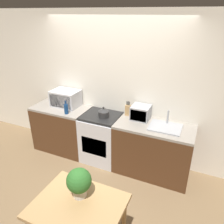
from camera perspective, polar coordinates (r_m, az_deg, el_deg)
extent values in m
plane|color=brown|center=(3.69, -7.36, -19.08)|extent=(16.00, 16.00, 0.00)
cube|color=silver|center=(3.90, 0.50, 6.21)|extent=(10.00, 0.06, 2.60)
cube|color=#4C2D19|center=(4.44, -12.69, -4.32)|extent=(1.06, 0.62, 0.86)
cube|color=gray|center=(4.24, -13.25, 1.00)|extent=(1.06, 0.62, 0.04)
cube|color=#4C2D19|center=(3.76, 10.57, -9.88)|extent=(1.24, 0.62, 0.86)
cube|color=gray|center=(3.53, 11.13, -3.84)|extent=(1.24, 0.62, 0.04)
cube|color=silver|center=(4.03, -2.68, -6.87)|extent=(0.66, 0.62, 0.86)
cube|color=black|center=(3.81, -2.81, -1.10)|extent=(0.63, 0.57, 0.04)
cube|color=black|center=(3.81, -4.75, -9.00)|extent=(0.47, 0.02, 0.32)
cylinder|color=#2D2D2D|center=(3.71, -2.21, -0.55)|extent=(0.18, 0.18, 0.11)
cone|color=#2D2D2D|center=(3.68, -2.23, 0.59)|extent=(0.17, 0.17, 0.05)
sphere|color=black|center=(3.67, -2.24, 1.09)|extent=(0.03, 0.03, 0.03)
cube|color=silver|center=(4.22, -11.98, 3.53)|extent=(0.51, 0.37, 0.30)
cube|color=black|center=(4.09, -13.42, 2.68)|extent=(0.45, 0.01, 0.24)
cylinder|color=navy|center=(3.91, -11.88, 0.74)|extent=(0.07, 0.07, 0.17)
cylinder|color=navy|center=(3.86, -12.04, 2.37)|extent=(0.03, 0.03, 0.07)
cube|color=tan|center=(3.77, 4.17, 0.45)|extent=(0.09, 0.07, 0.19)
cylinder|color=black|center=(3.73, 3.92, 2.31)|extent=(0.01, 0.01, 0.07)
cylinder|color=black|center=(3.72, 4.23, 2.26)|extent=(0.01, 0.01, 0.07)
cylinder|color=black|center=(3.71, 4.54, 2.20)|extent=(0.01, 0.01, 0.07)
cube|color=#999BA0|center=(3.65, 7.53, -0.12)|extent=(0.30, 0.29, 0.23)
cube|color=black|center=(3.53, 6.85, -0.99)|extent=(0.27, 0.01, 0.19)
cube|color=#999BA0|center=(3.49, 13.74, -3.89)|extent=(0.49, 0.39, 0.02)
cylinder|color=#999BA0|center=(3.56, 14.37, -1.22)|extent=(0.03, 0.03, 0.22)
cube|color=tan|center=(2.43, -8.90, -23.08)|extent=(0.91, 0.72, 0.04)
cylinder|color=tan|center=(3.04, -11.89, -21.63)|extent=(0.05, 0.05, 0.73)
cylinder|color=tan|center=(2.78, 3.13, -26.89)|extent=(0.05, 0.05, 0.73)
cylinder|color=beige|center=(2.46, -8.39, -20.02)|extent=(0.14, 0.14, 0.09)
sphere|color=#2D6B28|center=(2.36, -8.63, -17.30)|extent=(0.26, 0.26, 0.26)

